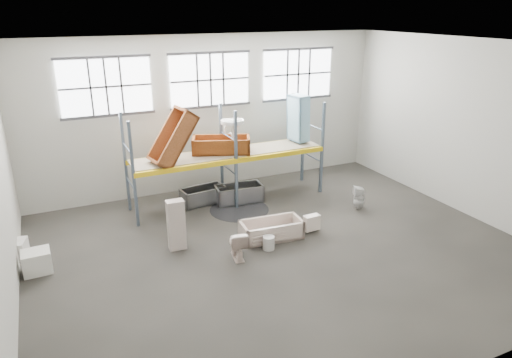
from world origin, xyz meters
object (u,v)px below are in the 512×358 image
cistern_tall (176,225)px  bucket (269,243)px  toilet_beige (237,244)px  bathtub_beige (271,229)px  toilet_white (359,198)px  steel_tub_left (203,195)px  steel_tub_right (239,193)px  blue_tub_upright (298,118)px  rust_tub_flat (221,145)px  carton_near (37,262)px

cistern_tall → bucket: 2.36m
toilet_beige → bathtub_beige: bearing=-145.3°
bathtub_beige → toilet_white: 3.30m
toilet_beige → toilet_white: (4.47, 1.13, -0.01)m
steel_tub_left → bucket: 3.56m
steel_tub_right → blue_tub_upright: blue_tub_upright is taller
bathtub_beige → blue_tub_upright: (2.43, 2.93, 2.16)m
bathtub_beige → steel_tub_left: bearing=111.5°
steel_tub_left → bucket: bearing=-81.5°
rust_tub_flat → cistern_tall: bearing=-131.6°
bathtub_beige → cistern_tall: (-2.43, 0.48, 0.42)m
blue_tub_upright → steel_tub_right: bearing=-172.0°
steel_tub_left → carton_near: carton_near is taller
bucket → carton_near: (-5.32, 1.30, 0.09)m
cistern_tall → rust_tub_flat: bearing=51.5°
blue_tub_upright → carton_near: blue_tub_upright is taller
toilet_white → cistern_tall: bearing=-69.4°
carton_near → rust_tub_flat: bearing=21.8°
bathtub_beige → cistern_tall: bearing=174.0°
blue_tub_upright → bucket: blue_tub_upright is taller
toilet_beige → cistern_tall: cistern_tall is taller
toilet_beige → blue_tub_upright: 5.46m
cistern_tall → carton_near: bearing=178.0°
toilet_white → steel_tub_left: (-4.12, 2.44, -0.11)m
blue_tub_upright → rust_tub_flat: bearing=-179.9°
cistern_tall → steel_tub_right: (2.60, 2.14, -0.39)m
rust_tub_flat → blue_tub_upright: (2.68, 0.00, 0.57)m
bathtub_beige → steel_tub_left: (-0.87, 2.99, 0.01)m
blue_tub_upright → toilet_beige: bearing=-136.2°
bathtub_beige → blue_tub_upright: 4.38m
bathtub_beige → rust_tub_flat: (-0.25, 2.93, 1.58)m
rust_tub_flat → toilet_white: bearing=-34.1°
bathtub_beige → steel_tub_right: steel_tub_right is taller
bathtub_beige → steel_tub_right: 2.62m
toilet_beige → blue_tub_upright: bearing=-126.6°
bathtub_beige → steel_tub_left: 3.12m
blue_tub_upright → toilet_white: bearing=-71.0°
cistern_tall → steel_tub_right: 3.39m
rust_tub_flat → bathtub_beige: bearing=-85.1°
cistern_tall → blue_tub_upright: blue_tub_upright is taller
blue_tub_upright → bucket: 4.96m
steel_tub_right → bathtub_beige: bearing=-93.8°
bathtub_beige → bucket: bathtub_beige is taller
toilet_beige → steel_tub_right: toilet_beige is taller
blue_tub_upright → carton_near: (-8.10, -2.17, -2.13)m
steel_tub_left → steel_tub_right: size_ratio=0.93×
cistern_tall → blue_tub_upright: bearing=29.9°
cistern_tall → steel_tub_left: bearing=61.4°
steel_tub_right → carton_near: size_ratio=2.37×
rust_tub_flat → bucket: size_ratio=4.97×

